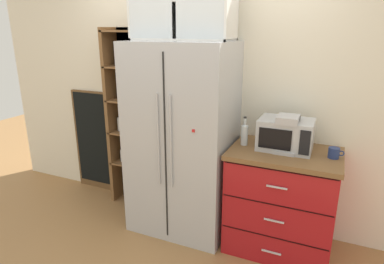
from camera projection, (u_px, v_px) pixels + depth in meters
ground_plane at (182, 224)px, 3.37m from camera, size 10.71×10.71×0.00m
wall_back_cream at (198, 94)px, 3.34m from camera, size 5.01×0.10×2.55m
refrigerator at (182, 140)px, 3.11m from camera, size 0.93×0.69×1.81m
pantry_shelf_column at (132, 116)px, 3.60m from camera, size 0.50×0.29×1.92m
counter_cabinet at (281, 200)px, 2.90m from camera, size 0.91×0.65×0.93m
microwave at (286, 134)px, 2.77m from camera, size 0.44×0.33×0.26m
coffee_maker at (287, 133)px, 2.72m from camera, size 0.17×0.20×0.31m
mug_navy at (334, 153)px, 2.60m from camera, size 0.12×0.09×0.08m
bottle_clear at (244, 133)px, 2.88m from camera, size 0.06×0.06×0.26m
upper_cabinet at (183, 2)px, 2.79m from camera, size 0.90×0.32×0.63m
chalkboard_menu at (96, 141)px, 3.98m from camera, size 0.60×0.04×1.22m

